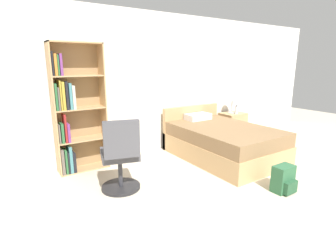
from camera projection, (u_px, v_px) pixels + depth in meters
ground_plane at (319, 230)px, 2.71m from camera, size 14.00×14.00×0.00m
wall_back at (158, 84)px, 5.04m from camera, size 9.00×0.06×2.60m
bookshelf at (73, 112)px, 4.01m from camera, size 0.78×0.30×1.99m
bed at (221, 141)px, 4.78m from camera, size 1.35×1.97×0.83m
office_chair at (120, 158)px, 3.43m from camera, size 0.59×0.66×1.02m
nightstand at (232, 126)px, 5.99m from camera, size 0.54×0.45×0.59m
table_lamp at (232, 98)px, 5.84m from camera, size 0.24×0.24×0.45m
water_bottle at (236, 110)px, 5.81m from camera, size 0.07×0.07×0.19m
backpack_green at (284, 179)px, 3.49m from camera, size 0.30×0.24×0.36m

